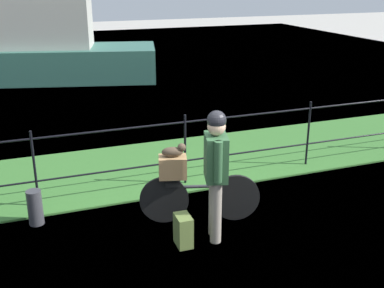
# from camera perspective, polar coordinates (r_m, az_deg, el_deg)

# --- Properties ---
(ground_plane) EXTENTS (60.00, 60.00, 0.00)m
(ground_plane) POSITION_cam_1_polar(r_m,az_deg,el_deg) (6.04, 5.76, -12.21)
(ground_plane) COLOR #B2ADA3
(grass_strip) EXTENTS (27.00, 2.40, 0.03)m
(grass_strip) POSITION_cam_1_polar(r_m,az_deg,el_deg) (8.41, -2.82, -2.43)
(grass_strip) COLOR #38702D
(grass_strip) RESTS_ON ground
(harbor_water) EXTENTS (30.00, 30.00, 0.00)m
(harbor_water) POSITION_cam_1_polar(r_m,az_deg,el_deg) (14.51, -10.81, 6.72)
(harbor_water) COLOR slate
(harbor_water) RESTS_ON ground
(iron_fence) EXTENTS (18.04, 0.04, 1.16)m
(iron_fence) POSITION_cam_1_polar(r_m,az_deg,el_deg) (7.40, -0.83, -0.06)
(iron_fence) COLOR black
(iron_fence) RESTS_ON ground
(bicycle_main) EXTENTS (1.57, 0.50, 0.66)m
(bicycle_main) POSITION_cam_1_polar(r_m,az_deg,el_deg) (6.43, 0.81, -6.43)
(bicycle_main) COLOR black
(bicycle_main) RESTS_ON ground
(wooden_crate) EXTENTS (0.42, 0.34, 0.29)m
(wooden_crate) POSITION_cam_1_polar(r_m,az_deg,el_deg) (6.23, -2.33, -2.76)
(wooden_crate) COLOR #A87F51
(wooden_crate) RESTS_ON bicycle_main
(terrier_dog) EXTENTS (0.32, 0.21, 0.18)m
(terrier_dog) POSITION_cam_1_polar(r_m,az_deg,el_deg) (6.15, -2.13, -0.84)
(terrier_dog) COLOR #4C3D2D
(terrier_dog) RESTS_ON wooden_crate
(cyclist_person) EXTENTS (0.36, 0.52, 1.68)m
(cyclist_person) POSITION_cam_1_polar(r_m,az_deg,el_deg) (5.77, 2.87, -2.50)
(cyclist_person) COLOR gray
(cyclist_person) RESTS_ON ground
(backpack_on_paving) EXTENTS (0.19, 0.28, 0.40)m
(backpack_on_paving) POSITION_cam_1_polar(r_m,az_deg,el_deg) (5.96, -1.05, -10.31)
(backpack_on_paving) COLOR olive
(backpack_on_paving) RESTS_ON ground
(mooring_bollard) EXTENTS (0.20, 0.20, 0.49)m
(mooring_bollard) POSITION_cam_1_polar(r_m,az_deg,el_deg) (6.74, -18.28, -7.23)
(mooring_bollard) COLOR #38383D
(mooring_bollard) RESTS_ON ground
(moored_boat_near) EXTENTS (7.29, 3.89, 4.09)m
(moored_boat_near) POSITION_cam_1_polar(r_m,az_deg,el_deg) (15.82, -17.46, 10.52)
(moored_boat_near) COLOR #336656
(moored_boat_near) RESTS_ON ground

